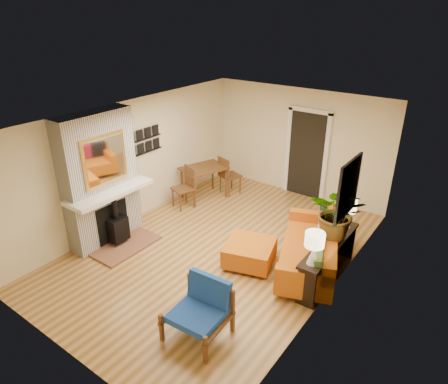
{
  "coord_description": "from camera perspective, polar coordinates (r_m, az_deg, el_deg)",
  "views": [
    {
      "loc": [
        3.95,
        -5.23,
        4.32
      ],
      "look_at": [
        0.0,
        0.2,
        1.15
      ],
      "focal_mm": 32.0,
      "sensor_mm": 36.0,
      "label": 1
    }
  ],
  "objects": [
    {
      "name": "room_shell",
      "position": [
        9.08,
        12.26,
        4.86
      ],
      "size": [
        6.5,
        6.5,
        6.5
      ],
      "color": "tan",
      "rests_on": "ground"
    },
    {
      "name": "fireplace",
      "position": [
        7.92,
        -17.07,
        1.23
      ],
      "size": [
        1.09,
        1.68,
        2.6
      ],
      "color": "white",
      "rests_on": "ground"
    },
    {
      "name": "sofa",
      "position": [
        7.31,
        12.65,
        -8.08
      ],
      "size": [
        1.62,
        2.33,
        0.85
      ],
      "color": "silver",
      "rests_on": "ground"
    },
    {
      "name": "ottoman",
      "position": [
        7.33,
        3.7,
        -8.55
      ],
      "size": [
        1.05,
        1.05,
        0.43
      ],
      "color": "silver",
      "rests_on": "ground"
    },
    {
      "name": "blue_chair",
      "position": [
        5.87,
        -3.2,
        -15.94
      ],
      "size": [
        0.85,
        0.84,
        0.84
      ],
      "color": "brown",
      "rests_on": "ground"
    },
    {
      "name": "dining_table",
      "position": [
        9.53,
        -2.66,
        2.51
      ],
      "size": [
        1.15,
        1.83,
        0.97
      ],
      "color": "brown",
      "rests_on": "ground"
    },
    {
      "name": "console_table",
      "position": [
        6.98,
        14.83,
        -8.09
      ],
      "size": [
        0.34,
        1.85,
        0.72
      ],
      "color": "black",
      "rests_on": "ground"
    },
    {
      "name": "lamp_near",
      "position": [
        6.15,
        12.77,
        -7.36
      ],
      "size": [
        0.3,
        0.3,
        0.54
      ],
      "color": "white",
      "rests_on": "console_table"
    },
    {
      "name": "lamp_far",
      "position": [
        7.29,
        17.24,
        -2.47
      ],
      "size": [
        0.3,
        0.3,
        0.54
      ],
      "color": "white",
      "rests_on": "console_table"
    },
    {
      "name": "houseplant",
      "position": [
        6.85,
        16.02,
        -2.82
      ],
      "size": [
        0.97,
        0.87,
        0.96
      ],
      "primitive_type": "imported",
      "rotation": [
        0.0,
        0.0,
        0.15
      ],
      "color": "#1E5919",
      "rests_on": "console_table"
    }
  ]
}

